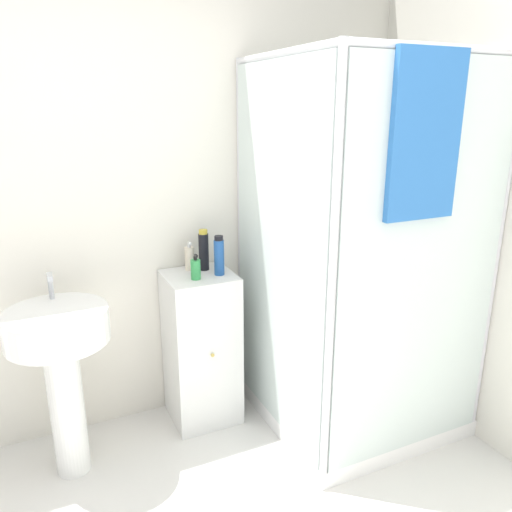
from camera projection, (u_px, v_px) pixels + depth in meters
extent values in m
cube|color=silver|center=(112.00, 202.00, 2.57)|extent=(6.40, 0.06, 2.50)
cube|color=white|center=(348.00, 403.00, 2.94)|extent=(0.99, 0.99, 0.09)
cylinder|color=silver|center=(374.00, 224.00, 3.27)|extent=(0.04, 0.04, 1.97)
cylinder|color=silver|center=(241.00, 239.00, 2.89)|extent=(0.04, 0.04, 1.97)
cylinder|color=silver|center=(495.00, 264.00, 2.45)|extent=(0.04, 0.04, 1.97)
cylinder|color=silver|center=(332.00, 293.00, 2.07)|extent=(0.04, 0.04, 1.97)
cylinder|color=silver|center=(443.00, 48.00, 1.98)|extent=(0.95, 0.04, 0.04)
cylinder|color=silver|center=(317.00, 64.00, 2.80)|extent=(0.95, 0.04, 0.04)
cylinder|color=silver|center=(282.00, 53.00, 2.20)|extent=(0.04, 0.95, 0.04)
cylinder|color=silver|center=(444.00, 61.00, 2.58)|extent=(0.04, 0.95, 0.04)
cube|color=silver|center=(422.00, 272.00, 2.24)|extent=(0.91, 0.01, 1.84)
cube|color=silver|center=(277.00, 257.00, 2.47)|extent=(0.01, 0.91, 1.84)
cylinder|color=#B7BABF|center=(349.00, 253.00, 3.17)|extent=(0.02, 0.02, 1.47)
cylinder|color=#B7BABF|center=(361.00, 131.00, 2.91)|extent=(0.07, 0.07, 0.04)
cube|color=#2D6BB7|center=(426.00, 137.00, 2.02)|extent=(0.35, 0.03, 0.68)
cube|color=silver|center=(201.00, 348.00, 2.78)|extent=(0.36, 0.35, 0.86)
sphere|color=gold|center=(213.00, 355.00, 2.61)|extent=(0.02, 0.02, 0.02)
cylinder|color=white|center=(67.00, 408.00, 2.37)|extent=(0.16, 0.16, 0.70)
cylinder|color=white|center=(57.00, 326.00, 2.25)|extent=(0.46, 0.46, 0.15)
cylinder|color=#B7BABF|center=(51.00, 286.00, 2.35)|extent=(0.02, 0.02, 0.13)
cube|color=#B7BABF|center=(50.00, 277.00, 2.30)|extent=(0.02, 0.07, 0.02)
cylinder|color=green|center=(196.00, 270.00, 2.57)|extent=(0.05, 0.05, 0.10)
cylinder|color=black|center=(195.00, 258.00, 2.55)|extent=(0.02, 0.02, 0.02)
cube|color=black|center=(196.00, 256.00, 2.54)|extent=(0.01, 0.03, 0.01)
cylinder|color=black|center=(204.00, 252.00, 2.71)|extent=(0.05, 0.05, 0.20)
cylinder|color=gold|center=(203.00, 232.00, 2.67)|extent=(0.05, 0.05, 0.02)
cylinder|color=#1E4C93|center=(219.00, 258.00, 2.63)|extent=(0.05, 0.05, 0.19)
cylinder|color=black|center=(219.00, 238.00, 2.60)|extent=(0.05, 0.05, 0.02)
cylinder|color=beige|center=(190.00, 259.00, 2.71)|extent=(0.05, 0.05, 0.13)
cylinder|color=silver|center=(189.00, 246.00, 2.69)|extent=(0.02, 0.02, 0.02)
cube|color=silver|center=(190.00, 243.00, 2.68)|extent=(0.01, 0.03, 0.01)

